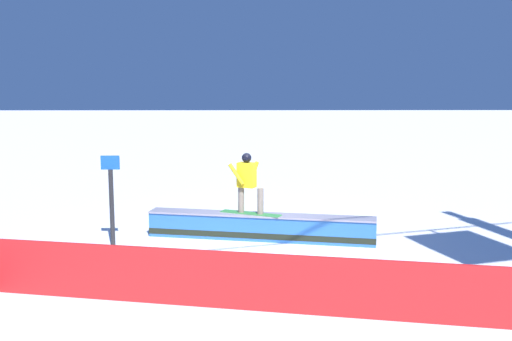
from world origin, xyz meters
TOP-DOWN VIEW (x-y plane):
  - ground_plane at (0.00, 0.00)m, footprint 120.00×120.00m
  - grind_box at (0.00, 0.00)m, footprint 5.20×1.54m
  - snowboarder at (0.29, -0.08)m, footprint 1.43×0.84m
  - safety_fence at (0.00, 4.29)m, footprint 10.00×2.10m
  - trail_marker at (3.24, 0.54)m, footprint 0.40×0.10m

SIDE VIEW (x-z plane):
  - ground_plane at x=0.00m, z-range 0.00..0.00m
  - grind_box at x=0.00m, z-range -0.03..0.57m
  - safety_fence at x=0.00m, z-range 0.00..0.94m
  - trail_marker at x=3.24m, z-range 0.07..2.08m
  - snowboarder at x=0.29m, z-range 0.65..2.05m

